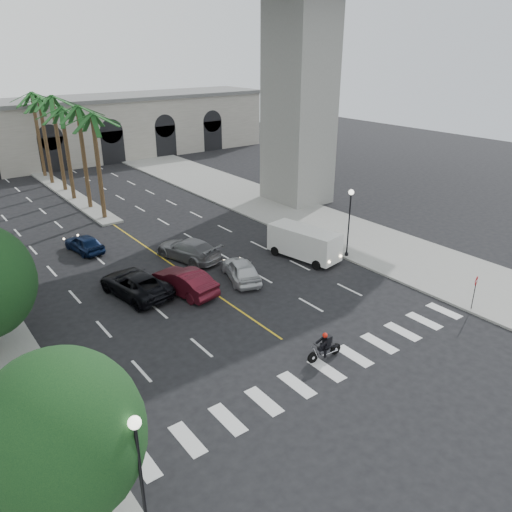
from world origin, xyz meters
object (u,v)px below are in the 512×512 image
(lamp_post_left_near, at_px, (141,474))
(motorcycle_rider, at_px, (326,346))
(traffic_signal_near, at_px, (114,442))
(car_d, at_px, (188,249))
(car_b, at_px, (184,281))
(do_not_enter_sign, at_px, (475,286))
(traffic_signal_far, at_px, (75,383))
(car_e, at_px, (84,243))
(lamp_post_right, at_px, (349,217))
(cargo_van, at_px, (305,242))
(car_a, at_px, (241,270))
(car_c, at_px, (135,284))

(lamp_post_left_near, bearing_deg, motorcycle_rider, 19.64)
(traffic_signal_near, xyz_separation_m, car_d, (12.80, 17.44, -1.70))
(car_b, height_order, do_not_enter_sign, do_not_enter_sign)
(lamp_post_left_near, height_order, car_b, lamp_post_left_near)
(traffic_signal_far, relative_size, car_e, 0.89)
(car_d, bearing_deg, lamp_post_left_near, 42.63)
(motorcycle_rider, bearing_deg, do_not_enter_sign, -4.26)
(lamp_post_left_near, distance_m, motorcycle_rider, 13.05)
(traffic_signal_far, height_order, do_not_enter_sign, traffic_signal_far)
(lamp_post_right, relative_size, car_d, 0.96)
(lamp_post_left_near, xyz_separation_m, car_b, (9.90, 15.20, -2.39))
(motorcycle_rider, xyz_separation_m, car_e, (-4.92, 21.88, 0.01))
(car_b, height_order, cargo_van, cargo_van)
(traffic_signal_near, height_order, do_not_enter_sign, traffic_signal_near)
(traffic_signal_far, relative_size, car_b, 0.72)
(traffic_signal_near, bearing_deg, traffic_signal_far, 90.00)
(car_a, distance_m, car_d, 5.46)
(car_d, bearing_deg, do_not_enter_sign, 105.05)
(car_a, relative_size, do_not_enter_sign, 1.96)
(motorcycle_rider, bearing_deg, car_d, 92.04)
(cargo_van, xyz_separation_m, do_not_enter_sign, (2.75, -12.22, 0.35))
(motorcycle_rider, relative_size, car_b, 0.42)
(lamp_post_right, bearing_deg, cargo_van, 147.85)
(car_b, distance_m, car_d, 5.61)
(motorcycle_rider, height_order, car_b, car_b)
(traffic_signal_far, relative_size, car_d, 0.65)
(car_d, distance_m, do_not_enter_sign, 20.02)
(car_c, height_order, do_not_enter_sign, do_not_enter_sign)
(traffic_signal_near, xyz_separation_m, car_c, (7.12, 14.36, -1.72))
(lamp_post_left_near, bearing_deg, car_c, 66.82)
(car_b, xyz_separation_m, car_d, (3.00, 4.74, -0.02))
(lamp_post_right, distance_m, car_c, 16.24)
(traffic_signal_far, distance_m, car_d, 18.64)
(traffic_signal_far, bearing_deg, car_b, 41.58)
(lamp_post_right, height_order, car_d, lamp_post_right)
(motorcycle_rider, bearing_deg, car_c, 116.20)
(traffic_signal_far, relative_size, do_not_enter_sign, 1.58)
(motorcycle_rider, bearing_deg, car_e, 107.81)
(cargo_van, bearing_deg, car_c, 160.16)
(traffic_signal_far, xyz_separation_m, car_b, (9.80, 8.70, -1.68))
(do_not_enter_sign, bearing_deg, traffic_signal_near, 164.02)
(traffic_signal_far, distance_m, car_c, 12.69)
(car_a, xyz_separation_m, car_d, (-1.11, 5.35, 0.04))
(lamp_post_left_near, xyz_separation_m, car_d, (12.90, 19.94, -2.41))
(motorcycle_rider, bearing_deg, lamp_post_left_near, -155.23)
(lamp_post_right, height_order, traffic_signal_far, lamp_post_right)
(traffic_signal_far, bearing_deg, lamp_post_left_near, -90.88)
(car_a, distance_m, do_not_enter_sign, 14.92)
(car_c, bearing_deg, lamp_post_left_near, 57.91)
(traffic_signal_far, xyz_separation_m, do_not_enter_sign, (22.66, -3.96, -0.83))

